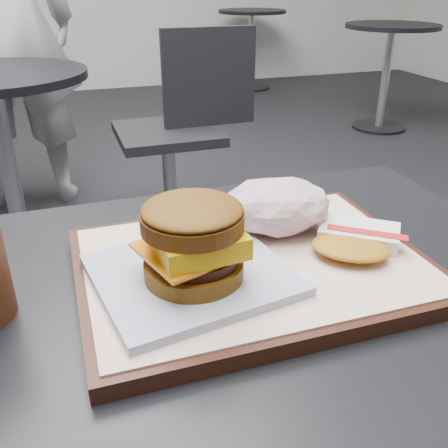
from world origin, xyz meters
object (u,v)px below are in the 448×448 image
customer_table (223,432)px  breakfast_sandwich (193,249)px  hash_brown (355,240)px  serving_tray (252,266)px  neighbor_chair (182,120)px  crumpled_wrapper (277,206)px  neighbor_table (0,125)px

customer_table → breakfast_sandwich: (-0.02, 0.02, 0.24)m
customer_table → hash_brown: 0.28m
serving_tray → neighbor_chair: bearing=78.8°
customer_table → crumpled_wrapper: size_ratio=5.93×
hash_brown → crumpled_wrapper: bearing=130.9°
hash_brown → neighbor_chair: bearing=83.1°
serving_tray → neighbor_table: serving_tray is taller
serving_tray → crumpled_wrapper: size_ratio=2.82×
customer_table → neighbor_chair: (0.37, 1.65, -0.07)m
breakfast_sandwich → hash_brown: (0.19, 0.01, -0.03)m
crumpled_wrapper → breakfast_sandwich: bearing=-146.5°
hash_brown → neighbor_chair: 1.65m
crumpled_wrapper → neighbor_table: bearing=106.4°
serving_tray → hash_brown: bearing=-7.0°
customer_table → hash_brown: bearing=10.1°
hash_brown → neighbor_table: hash_brown is taller
serving_tray → crumpled_wrapper: crumpled_wrapper is taller
serving_tray → neighbor_chair: size_ratio=0.43×
hash_brown → serving_tray: bearing=173.0°
breakfast_sandwich → hash_brown: size_ratio=1.59×
hash_brown → neighbor_table: bearing=107.8°
neighbor_table → crumpled_wrapper: bearing=-73.6°
breakfast_sandwich → crumpled_wrapper: size_ratio=1.59×
customer_table → crumpled_wrapper: bearing=44.9°
crumpled_wrapper → neighbor_chair: (0.26, 1.54, -0.31)m
breakfast_sandwich → neighbor_table: 1.69m
customer_table → breakfast_sandwich: breakfast_sandwich is taller
serving_tray → neighbor_chair: 1.65m
hash_brown → crumpled_wrapper: crumpled_wrapper is taller
hash_brown → breakfast_sandwich: bearing=-176.9°
serving_tray → neighbor_table: bearing=104.0°
serving_tray → neighbor_table: 1.67m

